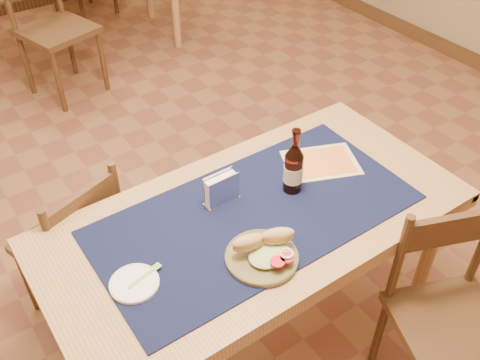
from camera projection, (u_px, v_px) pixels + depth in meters
main_table at (255, 230)px, 2.04m from camera, size 1.60×0.80×0.75m
placemat at (255, 214)px, 1.99m from camera, size 1.20×0.60×0.01m
baseboard at (168, 223)px, 2.95m from camera, size 6.00×7.00×0.10m
chair_main_far at (75, 244)px, 2.30m from camera, size 0.49×0.49×0.84m
chair_main_near at (448, 315)px, 2.00m from camera, size 0.52×0.52×0.87m
chair_back_near at (52, 26)px, 3.79m from camera, size 0.56×0.56×0.99m
sandwich_plate at (264, 252)px, 1.81m from camera, size 0.26×0.25×0.10m
side_plate at (134, 283)px, 1.73m from camera, size 0.16×0.16×0.01m
fork at (147, 274)px, 1.75m from camera, size 0.13×0.05×0.00m
beer_bottle at (293, 169)px, 2.03m from camera, size 0.07×0.07×0.28m
napkin_holder at (221, 189)px, 2.00m from camera, size 0.14×0.05×0.13m
menu_card at (321, 162)px, 2.22m from camera, size 0.36×0.32×0.01m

